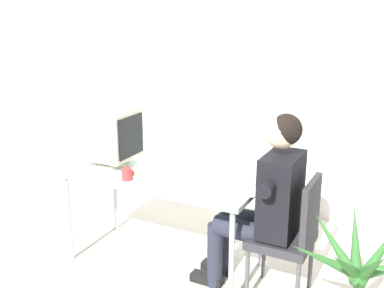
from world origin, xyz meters
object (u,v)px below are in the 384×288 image
Objects in this scene: desk at (164,179)px; person_seated at (266,197)px; crt_monitor at (112,134)px; desk_mug at (127,174)px; keyboard at (148,168)px; office_chair at (291,232)px; potted_plant at (356,287)px.

person_seated is (0.80, -0.02, 0.02)m from desk.
desk_mug is at bearing -38.69° from crt_monitor.
keyboard is 1.14m from office_chair.
person_seated reaches higher than crt_monitor.
office_chair is 1.20m from desk_mug.
office_chair is 0.29m from person_seated.
office_chair is (1.43, -0.01, -0.49)m from crt_monitor.
keyboard is at bearing 84.13° from desk_mug.
desk is at bearing 167.65° from potted_plant.
desk_mug is at bearing -95.87° from keyboard.
desk is 0.14m from keyboard.
desk is at bearing 178.62° from office_chair.
desk is at bearing 59.72° from desk_mug.
potted_plant reaches higher than desk.
desk is 0.80m from person_seated.
office_chair is (1.11, -0.01, -0.27)m from keyboard.
crt_monitor is 5.04× the size of desk_mug.
person_seated is at bearing -1.70° from desk.
crt_monitor reaches higher than potted_plant.
potted_plant is (1.46, -0.32, -0.30)m from desk.
desk_mug is at bearing -166.34° from person_seated.
office_chair is 10.21× the size of desk_mug.
keyboard is at bearing 179.44° from person_seated.
crt_monitor is at bearing -179.76° from keyboard.
office_chair is 1.07× the size of potted_plant.
person_seated is at bearing -0.36° from crt_monitor.
office_chair is 0.68× the size of person_seated.
crt_monitor is at bearing 170.95° from potted_plant.
person_seated is at bearing -180.00° from office_chair.
desk is at bearing 2.05° from crt_monitor.
desk is 0.53m from crt_monitor.
desk is 1.01m from office_chair.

